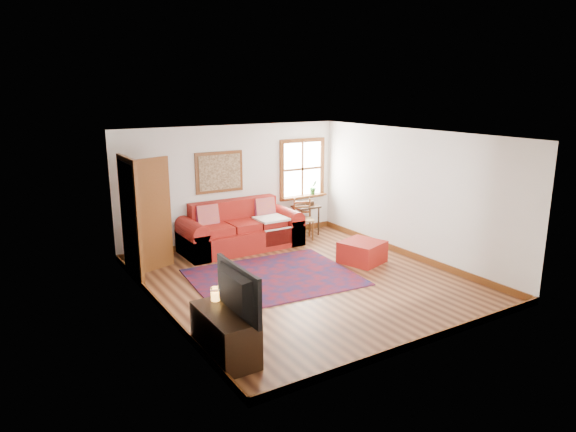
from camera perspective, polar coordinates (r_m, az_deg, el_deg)
ground at (r=8.94m, az=1.73°, el=-7.18°), size 5.50×5.50×0.00m
room_envelope at (r=8.50m, az=1.75°, el=3.30°), size 5.04×5.54×2.52m
window at (r=11.73m, az=1.77°, el=4.59°), size 1.18×0.20×1.38m
doorway at (r=9.31m, az=-15.88°, el=0.04°), size 0.89×1.08×2.14m
framed_artwork at (r=10.71m, az=-7.62°, el=4.86°), size 1.05×0.07×0.85m
persian_rug at (r=9.06m, az=-1.62°, el=-6.81°), size 2.93×2.42×0.02m
red_leather_sofa at (r=10.67m, az=-5.30°, el=-1.86°), size 2.49×1.03×0.97m
red_ottoman at (r=9.88m, az=8.24°, el=-3.97°), size 0.90×0.90×0.41m
side_table at (r=11.52m, az=2.01°, el=0.54°), size 0.56×0.42×0.67m
ladder_back_chair at (r=11.27m, az=1.68°, el=-0.17°), size 0.52×0.51×0.88m
media_cabinet at (r=6.50m, az=-7.03°, el=-12.92°), size 0.48×1.07×0.59m
television at (r=6.14m, az=-6.47°, el=-8.37°), size 0.14×1.07×0.62m
candle_hurricane at (r=6.67m, az=-8.09°, el=-8.65°), size 0.12×0.12×0.18m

